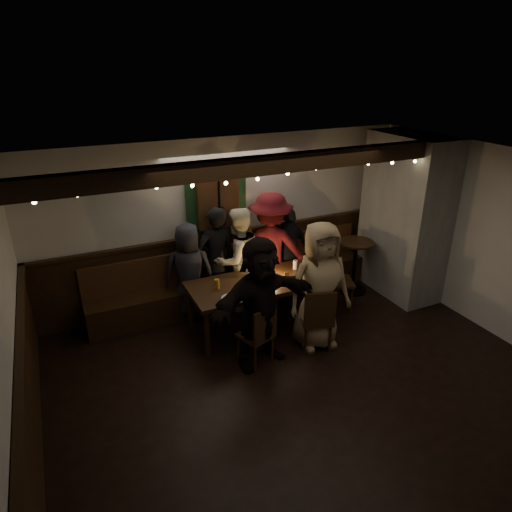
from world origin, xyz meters
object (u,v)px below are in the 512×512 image
chair_end (333,276)px  person_f (260,303)px  dining_table (262,285)px  person_a (189,272)px  person_d (270,249)px  chair_near_left (260,332)px  chair_near_right (318,316)px  person_c (238,260)px  high_top (355,260)px  person_g (319,286)px  person_b (217,260)px  person_e (288,252)px

chair_end → person_f: size_ratio=0.56×
dining_table → person_a: bearing=139.2°
person_d → chair_near_left: bearing=84.0°
chair_near_right → person_c: size_ratio=0.56×
high_top → person_f: (-2.26, -1.10, 0.30)m
high_top → person_a: 2.75m
dining_table → chair_end: (1.23, 0.03, -0.13)m
person_a → high_top: bearing=-169.3°
chair_near_left → person_g: size_ratio=0.48×
person_c → person_g: bearing=101.5°
person_a → chair_end: bearing=179.9°
person_a → person_g: size_ratio=0.84×
chair_near_right → person_a: bearing=128.8°
chair_near_left → person_g: 1.00m
high_top → person_b: person_b is taller
chair_near_right → person_a: person_a is taller
person_e → chair_near_right: bearing=53.4°
person_f → chair_end: bearing=15.1°
dining_table → high_top: 1.92m
chair_end → person_f: bearing=-154.2°
high_top → person_a: (-2.72, 0.37, 0.17)m
chair_near_right → person_c: bearing=108.5°
chair_near_left → chair_end: 1.84m
person_d → person_a: bearing=21.7°
chair_near_left → person_c: (0.32, 1.46, 0.34)m
person_d → person_g: 1.36m
high_top → person_g: 1.77m
chair_near_right → person_g: (0.08, 0.13, 0.37)m
high_top → person_f: bearing=-154.0°
dining_table → high_top: dining_table is taller
person_b → chair_near_right: bearing=116.2°
chair_near_right → person_f: 0.87m
person_d → person_e: (0.36, 0.08, -0.15)m
dining_table → chair_near_right: chair_near_right is taller
person_e → person_f: (-1.20, -1.48, 0.11)m
person_b → chair_near_left: bearing=89.0°
person_e → person_f: 1.91m
chair_near_left → person_b: 1.61m
person_d → person_g: size_ratio=1.02×
person_c → chair_near_right: bearing=96.8°
high_top → person_a: person_a is taller
chair_near_right → person_d: bearing=88.3°
dining_table → chair_end: chair_end is taller
chair_near_left → person_a: 1.61m
high_top → person_e: size_ratio=0.59×
high_top → person_b: 2.32m
chair_near_right → person_b: person_b is taller
person_f → person_g: (0.88, 0.04, 0.02)m
person_d → person_e: person_d is taller
person_b → person_d: (0.85, -0.12, 0.07)m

